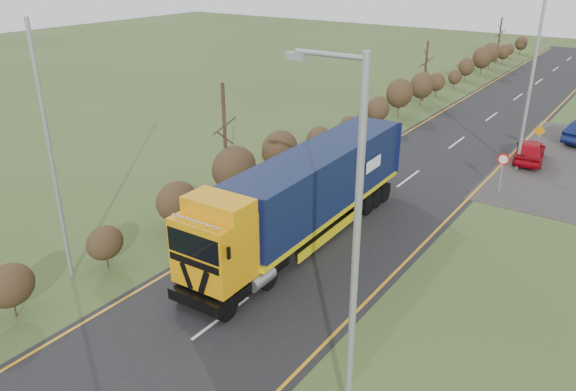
# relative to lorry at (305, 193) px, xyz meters

# --- Properties ---
(ground) EXTENTS (160.00, 160.00, 0.00)m
(ground) POSITION_rel_lorry_xyz_m (0.80, -2.54, -2.27)
(ground) COLOR #384A1F
(ground) RESTS_ON ground
(road) EXTENTS (8.00, 120.00, 0.02)m
(road) POSITION_rel_lorry_xyz_m (0.80, 7.46, -2.26)
(road) COLOR black
(road) RESTS_ON ground
(layby) EXTENTS (6.00, 18.00, 0.02)m
(layby) POSITION_rel_lorry_xyz_m (7.30, 17.46, -2.25)
(layby) COLOR #2A2725
(layby) RESTS_ON ground
(lane_markings) EXTENTS (7.52, 116.00, 0.01)m
(lane_markings) POSITION_rel_lorry_xyz_m (0.80, 7.15, -2.24)
(lane_markings) COLOR #C58412
(lane_markings) RESTS_ON road
(hedgerow) EXTENTS (2.24, 102.04, 6.05)m
(hedgerow) POSITION_rel_lorry_xyz_m (-5.20, 5.35, -0.65)
(hedgerow) COLOR #302115
(hedgerow) RESTS_ON ground
(lorry) EXTENTS (2.80, 14.39, 3.99)m
(lorry) POSITION_rel_lorry_xyz_m (0.00, 0.00, 0.00)
(lorry) COLOR black
(lorry) RESTS_ON ground
(car_red_hatchback) EXTENTS (2.24, 4.28, 1.39)m
(car_red_hatchback) POSITION_rel_lorry_xyz_m (5.65, 16.33, -1.57)
(car_red_hatchback) COLOR #A30813
(car_red_hatchback) RESTS_ON ground
(streetlight_near) EXTENTS (2.08, 0.20, 9.83)m
(streetlight_near) POSITION_rel_lorry_xyz_m (6.47, -8.02, 3.17)
(streetlight_near) COLOR #96989B
(streetlight_near) RESTS_ON ground
(streetlight_mid) EXTENTS (2.15, 0.20, 10.17)m
(streetlight_mid) POSITION_rel_lorry_xyz_m (5.26, 14.57, 3.37)
(streetlight_mid) COLOR #96989B
(streetlight_mid) RESTS_ON ground
(left_pole) EXTENTS (0.16, 0.16, 9.80)m
(left_pole) POSITION_rel_lorry_xyz_m (-5.90, -7.77, 2.63)
(left_pole) COLOR #96989B
(left_pole) RESTS_ON ground
(speed_sign) EXTENTS (0.60, 0.10, 2.19)m
(speed_sign) POSITION_rel_lorry_xyz_m (5.55, 10.31, -0.75)
(speed_sign) COLOR #96989B
(speed_sign) RESTS_ON ground
(warning_board) EXTENTS (0.70, 0.11, 1.83)m
(warning_board) POSITION_rel_lorry_xyz_m (5.65, 18.31, -1.16)
(warning_board) COLOR #96989B
(warning_board) RESTS_ON ground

